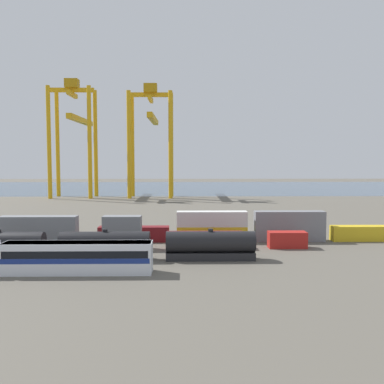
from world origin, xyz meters
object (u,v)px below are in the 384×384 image
object	(u,v)px
shipping_container_3	(39,241)
shipping_container_12	(134,234)
shipping_container_13	(212,234)
shipping_container_7	(205,240)
freight_tank_row	(105,245)
gantry_crane_central	(151,129)
passenger_train	(0,257)
gantry_crane_west	(75,127)
shipping_container_8	(287,240)

from	to	relation	value
shipping_container_3	shipping_container_12	bearing A→B (deg)	22.24
shipping_container_13	shipping_container_7	bearing A→B (deg)	-103.90
freight_tank_row	gantry_crane_central	bearing A→B (deg)	90.71
passenger_train	shipping_container_13	distance (m)	34.75
freight_tank_row	shipping_container_3	world-z (taller)	freight_tank_row
passenger_train	freight_tank_row	xyz separation A→B (m)	(11.72, 7.15, -0.07)
shipping_container_3	gantry_crane_west	xyz separation A→B (m)	(-18.35, 98.13, 25.00)
shipping_container_7	gantry_crane_central	xyz separation A→B (m)	(-15.75, 98.18, 24.48)
freight_tank_row	shipping_container_8	distance (m)	28.77
passenger_train	gantry_crane_west	distance (m)	117.38
freight_tank_row	gantry_crane_central	xyz separation A→B (m)	(-1.32, 106.27, 23.70)
shipping_container_12	shipping_container_3	bearing A→B (deg)	-157.76
gantry_crane_west	gantry_crane_central	xyz separation A→B (m)	(28.93, 0.05, -0.52)
shipping_container_7	gantry_crane_west	world-z (taller)	gantry_crane_west
shipping_container_7	passenger_train	bearing A→B (deg)	-149.78
shipping_container_12	shipping_container_7	bearing A→B (deg)	-26.02
gantry_crane_west	shipping_container_12	bearing A→B (deg)	-70.50
shipping_container_12	gantry_crane_west	bearing A→B (deg)	109.50
gantry_crane_central	gantry_crane_west	bearing A→B (deg)	-179.90
passenger_train	shipping_container_7	world-z (taller)	passenger_train
shipping_container_8	gantry_crane_west	world-z (taller)	gantry_crane_west
passenger_train	gantry_crane_west	size ratio (longest dim) A/B	0.86
passenger_train	freight_tank_row	size ratio (longest dim) A/B	0.89
gantry_crane_west	freight_tank_row	bearing A→B (deg)	-74.10
shipping_container_8	gantry_crane_central	distance (m)	105.24
freight_tank_row	gantry_crane_west	world-z (taller)	gantry_crane_west
shipping_container_7	shipping_container_8	bearing A→B (deg)	0.00
shipping_container_12	gantry_crane_west	xyz separation A→B (m)	(-32.68, 92.27, 25.00)
shipping_container_7	freight_tank_row	bearing A→B (deg)	-150.73
shipping_container_3	shipping_container_12	distance (m)	15.48
passenger_train	shipping_container_8	bearing A→B (deg)	21.18
shipping_container_8	gantry_crane_west	bearing A→B (deg)	120.52
gantry_crane_west	shipping_container_7	bearing A→B (deg)	-65.52
gantry_crane_central	shipping_container_12	bearing A→B (deg)	-87.67
passenger_train	shipping_container_12	distance (m)	25.41
shipping_container_3	gantry_crane_west	bearing A→B (deg)	100.59
shipping_container_13	gantry_crane_central	bearing A→B (deg)	100.56
gantry_crane_central	shipping_container_7	bearing A→B (deg)	-80.88
freight_tank_row	shipping_container_3	bearing A→B (deg)	145.80
shipping_container_3	shipping_container_7	distance (m)	26.33
shipping_container_7	shipping_container_13	size ratio (longest dim) A/B	1.00
shipping_container_13	passenger_train	bearing A→B (deg)	-142.61
passenger_train	gantry_crane_central	bearing A→B (deg)	84.76
shipping_container_13	gantry_crane_central	distance (m)	97.05
freight_tank_row	shipping_container_7	size ratio (longest dim) A/B	3.48
freight_tank_row	shipping_container_7	bearing A→B (deg)	29.27
shipping_container_8	gantry_crane_west	distance (m)	116.62
shipping_container_12	passenger_train	bearing A→B (deg)	-123.85
passenger_train	gantry_crane_west	xyz separation A→B (m)	(-18.53, 113.37, 24.15)
shipping_container_7	shipping_container_8	world-z (taller)	same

